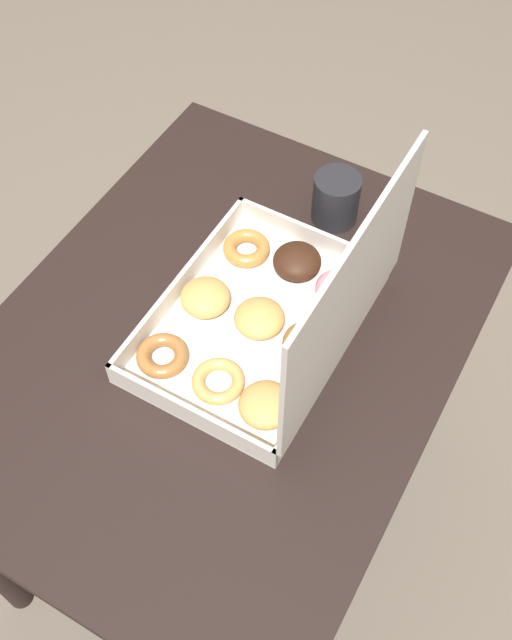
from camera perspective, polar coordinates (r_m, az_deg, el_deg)
ground_plane at (r=1.93m, az=-1.63°, el=-13.96°), size 8.00×8.00×0.00m
dining_table at (r=1.36m, az=-2.26°, el=-4.31°), size 0.97×0.74×0.76m
donut_box at (r=1.20m, az=1.58°, el=0.34°), size 0.42×0.31×0.33m
coffee_mug at (r=1.39m, az=6.12°, el=9.23°), size 0.09×0.09×0.10m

